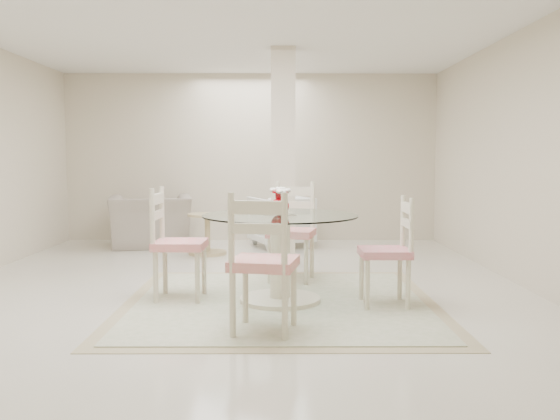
{
  "coord_description": "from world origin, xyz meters",
  "views": [
    {
      "loc": [
        0.43,
        -6.16,
        1.34
      ],
      "look_at": [
        0.45,
        -0.55,
        0.85
      ],
      "focal_mm": 38.0,
      "sensor_mm": 36.0,
      "label": 1
    }
  ],
  "objects_px": {
    "dining_table": "(280,258)",
    "side_table": "(208,236)",
    "dining_chair_east": "(392,243)",
    "dining_chair_west": "(172,235)",
    "column": "(283,158)",
    "armchair_white": "(281,221)",
    "red_vase": "(280,201)",
    "recliner_taupe": "(151,221)",
    "dining_chair_south": "(262,253)",
    "dining_chair_north": "(293,224)"
  },
  "relations": [
    {
      "from": "column",
      "to": "red_vase",
      "type": "distance_m",
      "value": 2.09
    },
    {
      "from": "dining_chair_north",
      "to": "dining_chair_west",
      "type": "distance_m",
      "value": 1.46
    },
    {
      "from": "dining_chair_south",
      "to": "dining_chair_east",
      "type": "bearing_deg",
      "value": -131.38
    },
    {
      "from": "red_vase",
      "to": "dining_chair_north",
      "type": "bearing_deg",
      "value": 82.06
    },
    {
      "from": "recliner_taupe",
      "to": "column",
      "type": "bearing_deg",
      "value": 131.66
    },
    {
      "from": "dining_chair_north",
      "to": "dining_chair_south",
      "type": "height_order",
      "value": "dining_chair_south"
    },
    {
      "from": "dining_table",
      "to": "side_table",
      "type": "distance_m",
      "value": 2.98
    },
    {
      "from": "dining_chair_south",
      "to": "recliner_taupe",
      "type": "height_order",
      "value": "dining_chair_south"
    },
    {
      "from": "recliner_taupe",
      "to": "dining_table",
      "type": "bearing_deg",
      "value": 107.22
    },
    {
      "from": "red_vase",
      "to": "side_table",
      "type": "relative_size",
      "value": 0.44
    },
    {
      "from": "column",
      "to": "armchair_white",
      "type": "bearing_deg",
      "value": 90.79
    },
    {
      "from": "column",
      "to": "dining_chair_south",
      "type": "height_order",
      "value": "column"
    },
    {
      "from": "column",
      "to": "side_table",
      "type": "height_order",
      "value": "column"
    },
    {
      "from": "dining_chair_north",
      "to": "recliner_taupe",
      "type": "distance_m",
      "value": 3.29
    },
    {
      "from": "side_table",
      "to": "dining_chair_south",
      "type": "bearing_deg",
      "value": -77.29
    },
    {
      "from": "dining_table",
      "to": "dining_chair_west",
      "type": "height_order",
      "value": "dining_chair_west"
    },
    {
      "from": "red_vase",
      "to": "column",
      "type": "bearing_deg",
      "value": 88.73
    },
    {
      "from": "column",
      "to": "recliner_taupe",
      "type": "relative_size",
      "value": 2.26
    },
    {
      "from": "column",
      "to": "dining_chair_west",
      "type": "height_order",
      "value": "column"
    },
    {
      "from": "dining_chair_south",
      "to": "red_vase",
      "type": "bearing_deg",
      "value": -87.03
    },
    {
      "from": "column",
      "to": "red_vase",
      "type": "xyz_separation_m",
      "value": [
        -0.05,
        -2.05,
        -0.4
      ]
    },
    {
      "from": "recliner_taupe",
      "to": "side_table",
      "type": "xyz_separation_m",
      "value": [
        0.95,
        -0.74,
        -0.12
      ]
    },
    {
      "from": "column",
      "to": "dining_chair_south",
      "type": "distance_m",
      "value": 3.16
    },
    {
      "from": "dining_chair_east",
      "to": "dining_chair_south",
      "type": "bearing_deg",
      "value": -52.29
    },
    {
      "from": "column",
      "to": "armchair_white",
      "type": "distance_m",
      "value": 1.79
    },
    {
      "from": "column",
      "to": "recliner_taupe",
      "type": "height_order",
      "value": "column"
    },
    {
      "from": "column",
      "to": "dining_chair_east",
      "type": "bearing_deg",
      "value": -66.06
    },
    {
      "from": "dining_chair_north",
      "to": "armchair_white",
      "type": "xyz_separation_m",
      "value": [
        -0.12,
        2.55,
        -0.24
      ]
    },
    {
      "from": "red_vase",
      "to": "side_table",
      "type": "distance_m",
      "value": 3.05
    },
    {
      "from": "dining_table",
      "to": "red_vase",
      "type": "bearing_deg",
      "value": -18.43
    },
    {
      "from": "dining_chair_east",
      "to": "dining_chair_west",
      "type": "relative_size",
      "value": 0.93
    },
    {
      "from": "dining_table",
      "to": "dining_chair_north",
      "type": "relative_size",
      "value": 1.2
    },
    {
      "from": "dining_table",
      "to": "armchair_white",
      "type": "xyz_separation_m",
      "value": [
        0.03,
        3.57,
        -0.03
      ]
    },
    {
      "from": "dining_chair_west",
      "to": "armchair_white",
      "type": "bearing_deg",
      "value": -14.96
    },
    {
      "from": "dining_chair_west",
      "to": "recliner_taupe",
      "type": "relative_size",
      "value": 0.99
    },
    {
      "from": "red_vase",
      "to": "recliner_taupe",
      "type": "distance_m",
      "value": 4.08
    },
    {
      "from": "column",
      "to": "dining_chair_east",
      "type": "relative_size",
      "value": 2.46
    },
    {
      "from": "dining_chair_north",
      "to": "dining_table",
      "type": "bearing_deg",
      "value": -85.79
    },
    {
      "from": "dining_chair_west",
      "to": "dining_chair_south",
      "type": "height_order",
      "value": "dining_chair_south"
    },
    {
      "from": "column",
      "to": "armchair_white",
      "type": "height_order",
      "value": "column"
    },
    {
      "from": "red_vase",
      "to": "armchair_white",
      "type": "xyz_separation_m",
      "value": [
        0.02,
        3.57,
        -0.56
      ]
    },
    {
      "from": "dining_chair_north",
      "to": "side_table",
      "type": "relative_size",
      "value": 2.09
    },
    {
      "from": "dining_chair_south",
      "to": "recliner_taupe",
      "type": "bearing_deg",
      "value": -57.44
    },
    {
      "from": "dining_table",
      "to": "dining_chair_south",
      "type": "bearing_deg",
      "value": -97.9
    },
    {
      "from": "column",
      "to": "dining_chair_west",
      "type": "bearing_deg",
      "value": -118.97
    },
    {
      "from": "dining_chair_east",
      "to": "dining_chair_west",
      "type": "distance_m",
      "value": 2.05
    },
    {
      "from": "red_vase",
      "to": "armchair_white",
      "type": "height_order",
      "value": "red_vase"
    },
    {
      "from": "red_vase",
      "to": "dining_chair_south",
      "type": "distance_m",
      "value": 1.08
    },
    {
      "from": "red_vase",
      "to": "dining_chair_east",
      "type": "xyz_separation_m",
      "value": [
        1.01,
        -0.13,
        -0.37
      ]
    },
    {
      "from": "dining_chair_north",
      "to": "column",
      "type": "bearing_deg",
      "value": 107.54
    }
  ]
}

